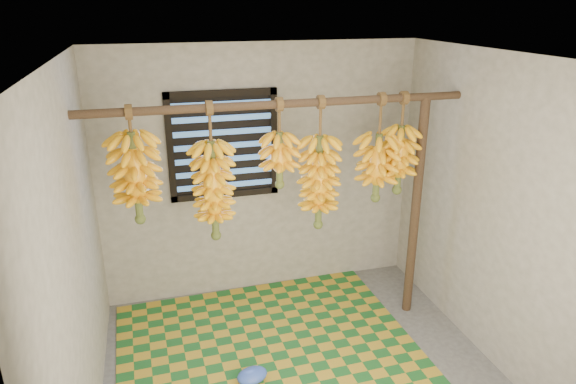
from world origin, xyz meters
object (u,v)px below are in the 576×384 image
object	(u,v)px
support_post	(415,211)
banana_bunch_c	(280,160)
banana_bunch_d	(319,183)
banana_bunch_e	(377,168)
banana_bunch_a	(136,178)
plastic_bag	(252,375)
banana_bunch_b	(214,191)
banana_bunch_f	(399,159)
woven_mat	(267,346)

from	to	relation	value
support_post	banana_bunch_c	bearing A→B (deg)	-180.00
banana_bunch_d	banana_bunch_e	world-z (taller)	same
banana_bunch_a	banana_bunch_e	size ratio (longest dim) A/B	0.97
plastic_bag	banana_bunch_e	size ratio (longest dim) A/B	0.27
banana_bunch_b	support_post	bearing A→B (deg)	0.00
support_post	banana_bunch_f	distance (m)	0.53
banana_bunch_f	banana_bunch_e	bearing A→B (deg)	180.00
banana_bunch_b	banana_bunch_c	size ratio (longest dim) A/B	1.54
banana_bunch_b	banana_bunch_a	bearing A→B (deg)	180.00
banana_bunch_e	banana_bunch_a	bearing A→B (deg)	180.00
banana_bunch_d	banana_bunch_f	world-z (taller)	same
banana_bunch_d	banana_bunch_f	bearing A→B (deg)	0.00
plastic_bag	banana_bunch_f	world-z (taller)	banana_bunch_f
banana_bunch_c	support_post	bearing A→B (deg)	0.00
banana_bunch_c	banana_bunch_a	bearing A→B (deg)	180.00
banana_bunch_b	banana_bunch_f	xyz separation A→B (m)	(1.55, 0.00, 0.13)
plastic_bag	woven_mat	bearing A→B (deg)	62.03
banana_bunch_a	support_post	bearing A→B (deg)	-0.00
banana_bunch_a	banana_bunch_e	bearing A→B (deg)	-0.00
banana_bunch_c	banana_bunch_e	distance (m)	0.85
plastic_bag	banana_bunch_f	size ratio (longest dim) A/B	0.29
woven_mat	plastic_bag	size ratio (longest dim) A/B	9.96
support_post	banana_bunch_d	size ratio (longest dim) A/B	1.83
support_post	woven_mat	distance (m)	1.72
support_post	banana_bunch_e	xyz separation A→B (m)	(-0.39, 0.00, 0.43)
banana_bunch_f	banana_bunch_b	bearing A→B (deg)	180.00
woven_mat	plastic_bag	xyz separation A→B (m)	(-0.21, -0.39, 0.05)
support_post	plastic_bag	bearing A→B (deg)	-159.95
woven_mat	banana_bunch_a	distance (m)	1.78
banana_bunch_c	banana_bunch_e	bearing A→B (deg)	0.00
woven_mat	banana_bunch_b	bearing A→B (deg)	151.25
support_post	banana_bunch_c	size ratio (longest dim) A/B	2.83
support_post	banana_bunch_d	distance (m)	0.96
banana_bunch_b	banana_bunch_c	bearing A→B (deg)	-0.00
support_post	banana_bunch_a	bearing A→B (deg)	180.00
plastic_bag	banana_bunch_b	size ratio (longest dim) A/B	0.22
banana_bunch_a	banana_bunch_b	distance (m)	0.58
banana_bunch_a	banana_bunch_f	xyz separation A→B (m)	(2.11, -0.00, -0.03)
plastic_bag	banana_bunch_d	distance (m)	1.58
woven_mat	banana_bunch_e	distance (m)	1.76
plastic_bag	banana_bunch_d	xyz separation A→B (m)	(0.70, 0.59, 1.29)
banana_bunch_e	banana_bunch_f	world-z (taller)	same
banana_bunch_a	banana_bunch_d	world-z (taller)	same
woven_mat	banana_bunch_c	world-z (taller)	banana_bunch_c
support_post	woven_mat	bearing A→B (deg)	-172.06
banana_bunch_a	banana_bunch_c	size ratio (longest dim) A/B	1.25
banana_bunch_b	banana_bunch_e	world-z (taller)	same
plastic_bag	banana_bunch_e	distance (m)	1.92
woven_mat	banana_bunch_c	distance (m)	1.58
plastic_bag	banana_bunch_d	bearing A→B (deg)	39.72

